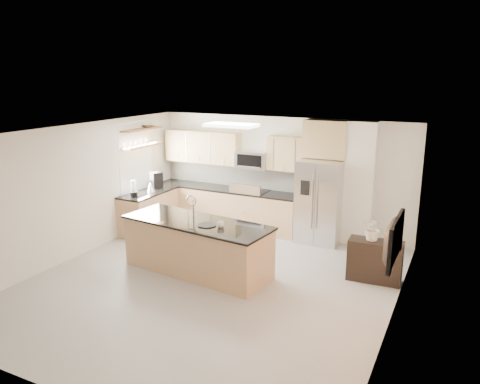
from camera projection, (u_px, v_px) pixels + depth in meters
The scene contains 27 objects.
floor at pixel (210, 283), 8.10m from camera, with size 6.50×6.50×0.00m, color gray.
ceiling at pixel (208, 134), 7.46m from camera, with size 6.00×6.50×0.02m, color white.
wall_back at pixel (280, 175), 10.61m from camera, with size 6.00×0.02×2.60m, color silver.
wall_front at pixel (56, 291), 4.96m from camera, with size 6.00×0.02×2.60m, color silver.
wall_left at pixel (75, 192), 9.06m from camera, with size 0.02×6.50×2.60m, color silver.
wall_right at pixel (396, 239), 6.50m from camera, with size 0.02×6.50×2.60m, color silver.
back_counter at pixel (226, 206), 11.06m from camera, with size 3.55×0.66×1.44m.
left_counter at pixel (149, 211), 10.74m from camera, with size 0.66×1.50×0.92m.
range at pixel (250, 210), 10.78m from camera, with size 0.76×0.64×1.14m.
upper_cabinets at pixel (226, 149), 10.89m from camera, with size 3.50×0.33×0.75m.
microwave at pixel (253, 160), 10.60m from camera, with size 0.76×0.40×0.40m.
refrigerator at pixel (320, 201), 9.93m from camera, with size 0.92×0.78×1.78m.
partition_column at pixel (360, 184), 9.70m from camera, with size 0.60×0.30×2.60m, color silver.
window at pixel (135, 159), 10.58m from camera, with size 0.04×1.15×1.65m.
shelf_lower at pixel (142, 146), 10.53m from camera, with size 0.30×1.20×0.04m, color #905A39.
shelf_upper at pixel (141, 129), 10.44m from camera, with size 0.30×1.20×0.04m, color #905A39.
ceiling_fixture at pixel (231, 125), 9.03m from camera, with size 1.00×0.50×0.06m, color white.
island at pixel (197, 246), 8.49m from camera, with size 2.88×1.32×1.38m.
credenza at pixel (375, 261), 8.13m from camera, with size 0.92×0.39×0.73m, color black.
cup at pixel (221, 224), 8.04m from camera, with size 0.13×0.13×0.10m, color white.
platter at pixel (207, 225), 8.13m from camera, with size 0.32×0.32×0.02m, color black.
blender at pixel (134, 190), 10.17m from camera, with size 0.16×0.16×0.36m.
kettle at pixel (151, 186), 10.62m from camera, with size 0.21×0.21×0.26m.
coffee_maker at pixel (156, 181), 10.91m from camera, with size 0.29×0.31×0.38m.
bowl at pixel (148, 125), 10.66m from camera, with size 0.34×0.34×0.08m, color silver.
flower_vase at pixel (374, 223), 8.00m from camera, with size 0.57×0.50×0.64m, color beige.
television at pixel (387, 239), 6.35m from camera, with size 1.08×0.14×0.62m, color black.
Camera 1 is at (3.76, -6.46, 3.54)m, focal length 35.00 mm.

